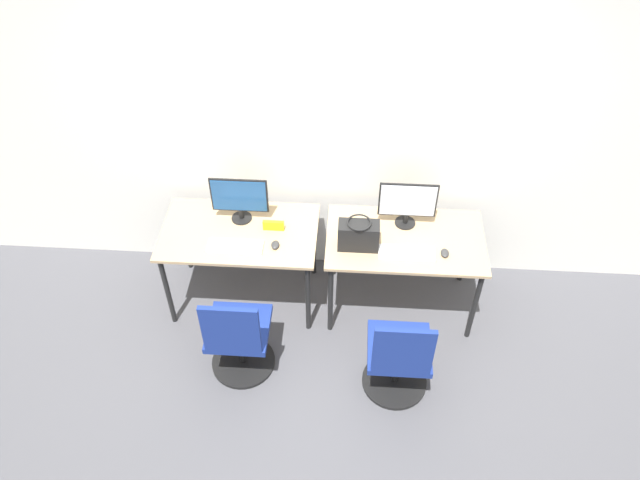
% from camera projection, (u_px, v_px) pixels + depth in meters
% --- Properties ---
extents(ground_plane, '(20.00, 20.00, 0.00)m').
position_uv_depth(ground_plane, '(319.00, 333.00, 4.98)').
color(ground_plane, '#4C4C51').
extents(wall_back, '(12.00, 0.05, 2.80)m').
position_uv_depth(wall_back, '(326.00, 126.00, 4.59)').
color(wall_back, silver).
rests_on(wall_back, ground_plane).
extents(desk_left, '(1.19, 0.71, 0.75)m').
position_uv_depth(desk_left, '(240.00, 239.00, 4.79)').
color(desk_left, tan).
rests_on(desk_left, ground_plane).
extents(monitor_left, '(0.44, 0.16, 0.38)m').
position_uv_depth(monitor_left, '(239.00, 198.00, 4.69)').
color(monitor_left, black).
rests_on(monitor_left, desk_left).
extents(keyboard_left, '(0.41, 0.14, 0.02)m').
position_uv_depth(keyboard_left, '(235.00, 246.00, 4.60)').
color(keyboard_left, silver).
rests_on(keyboard_left, desk_left).
extents(mouse_left, '(0.06, 0.09, 0.03)m').
position_uv_depth(mouse_left, '(275.00, 245.00, 4.61)').
color(mouse_left, '#333333').
rests_on(mouse_left, desk_left).
extents(office_chair_left, '(0.48, 0.48, 0.89)m').
position_uv_depth(office_chair_left, '(238.00, 340.00, 4.48)').
color(office_chair_left, black).
rests_on(office_chair_left, ground_plane).
extents(desk_right, '(1.19, 0.71, 0.75)m').
position_uv_depth(desk_right, '(405.00, 246.00, 4.74)').
color(desk_right, tan).
rests_on(desk_right, ground_plane).
extents(monitor_right, '(0.44, 0.16, 0.38)m').
position_uv_depth(monitor_right, '(408.00, 203.00, 4.66)').
color(monitor_right, black).
rests_on(monitor_right, desk_right).
extents(keyboard_right, '(0.41, 0.14, 0.02)m').
position_uv_depth(keyboard_right, '(407.00, 253.00, 4.56)').
color(keyboard_right, silver).
rests_on(keyboard_right, desk_right).
extents(mouse_right, '(0.06, 0.09, 0.03)m').
position_uv_depth(mouse_right, '(445.00, 253.00, 4.55)').
color(mouse_right, '#333333').
rests_on(mouse_right, desk_right).
extents(office_chair_right, '(0.48, 0.48, 0.89)m').
position_uv_depth(office_chair_right, '(398.00, 360.00, 4.36)').
color(office_chair_right, black).
rests_on(office_chair_right, ground_plane).
extents(handbag, '(0.30, 0.18, 0.25)m').
position_uv_depth(handbag, '(358.00, 235.00, 4.54)').
color(handbag, black).
rests_on(handbag, desk_right).
extents(placard_left, '(0.16, 0.03, 0.08)m').
position_uv_depth(placard_left, '(273.00, 225.00, 4.72)').
color(placard_left, yellow).
rests_on(placard_left, desk_left).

